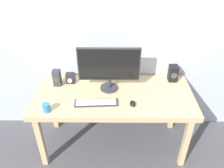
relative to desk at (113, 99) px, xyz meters
The scene contains 10 objects.
ground_plane 0.67m from the desk, ahead, with size 6.00×6.00×0.00m, color #4C4C51.
wall_back 0.92m from the desk, 90.00° to the left, with size 3.13×0.04×3.00m, color #B2BCC6.
desk is the anchor object (origin of this frame).
monitor 0.35m from the desk, 114.08° to the left, with size 0.62×0.19×0.46m.
keyboard_primary 0.24m from the desk, 136.32° to the right, with size 0.42×0.13×0.02m.
mouse 0.27m from the desk, 43.99° to the right, with size 0.05×0.09×0.03m, color black.
speaker_right 0.72m from the desk, 21.48° to the left, with size 0.09×0.10×0.18m.
speaker_left 0.64m from the desk, 165.12° to the left, with size 0.08×0.08×0.18m.
audio_controller 0.53m from the desk, 156.15° to the left, with size 0.09×0.08×0.11m.
coffee_mug 0.68m from the desk, 155.91° to the right, with size 0.07×0.07×0.08m, color #337FD8.
Camera 1 is at (-0.00, -1.87, 2.14)m, focal length 36.68 mm.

